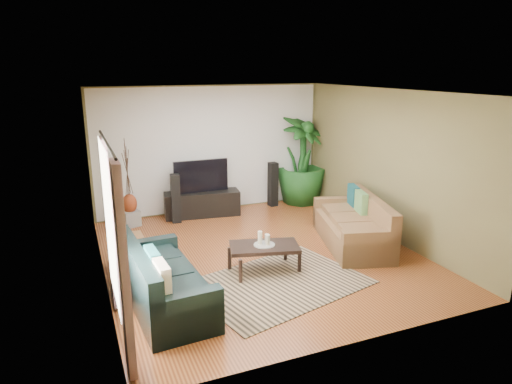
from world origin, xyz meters
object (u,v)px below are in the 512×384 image
sofa_right (352,222)px  side_table (128,253)px  speaker_left (176,199)px  television (201,176)px  tv_stand (202,204)px  vase (130,204)px  pedestal (131,218)px  potted_plant (302,160)px  speaker_right (273,184)px  sofa_left (165,275)px  coffee_table (264,258)px

sofa_right → side_table: 3.84m
speaker_left → television: bearing=27.4°
tv_stand → vase: size_ratio=3.91×
speaker_left → pedestal: bearing=179.0°
television → side_table: size_ratio=2.19×
sofa_right → tv_stand: size_ratio=1.31×
sofa_right → potted_plant: 2.76m
speaker_right → vase: bearing=179.9°
pedestal → vase: 0.30m
vase → side_table: vase is taller
television → side_table: (-1.79, -2.15, -0.60)m
sofa_left → tv_stand: size_ratio=1.29×
sofa_right → speaker_right: (-0.33, 2.67, 0.07)m
sofa_right → tv_stand: 3.28m
coffee_table → speaker_left: (-0.74, 2.80, 0.28)m
side_table → television: bearing=50.2°
tv_stand → television: bearing=97.8°
side_table → vase: bearing=81.7°
coffee_table → sofa_right: bearing=27.9°
side_table → potted_plant: bearing=27.9°
coffee_table → speaker_left: size_ratio=1.05×
side_table → tv_stand: bearing=49.9°
coffee_table → vase: size_ratio=2.61×
sofa_right → vase: sofa_right is taller
tv_stand → vase: vase is taller
sofa_right → television: (-2.01, 2.60, 0.44)m
potted_plant → side_table: (-4.20, -2.22, -0.75)m
sofa_right → pedestal: (-3.51, 2.50, -0.27)m
sofa_right → speaker_right: 2.69m
pedestal → tv_stand: bearing=3.0°
speaker_right → potted_plant: 0.88m
tv_stand → speaker_left: 0.68m
sofa_right → vase: bearing=-109.3°
coffee_table → side_table: (-1.93, 0.87, 0.05)m
coffee_table → side_table: 2.12m
coffee_table → speaker_left: speaker_left is taller
sofa_left → side_table: 1.37m
coffee_table → tv_stand: tv_stand is taller
speaker_right → television: bearing=179.3°
television → sofa_left: bearing=-113.1°
television → pedestal: (-1.49, -0.10, -0.71)m
tv_stand → pedestal: (-1.49, -0.08, -0.10)m
speaker_right → potted_plant: potted_plant is taller
tv_stand → vase: bearing=-169.2°
pedestal → side_table: side_table is taller
sofa_right → speaker_right: bearing=-156.8°
speaker_left → side_table: size_ratio=1.90×
television → speaker_right: size_ratio=1.15×
sofa_left → side_table: size_ratio=3.86×
sofa_left → tv_stand: 3.76m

